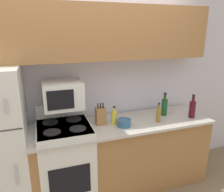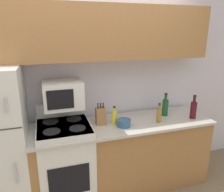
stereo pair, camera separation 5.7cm
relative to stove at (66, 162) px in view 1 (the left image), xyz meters
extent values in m
cube|color=silver|center=(0.39, 0.37, 0.79)|extent=(8.00, 0.05, 2.55)
cube|color=#9E6B3D|center=(0.70, 0.01, -0.06)|extent=(2.16, 0.61, 0.85)
cube|color=#BCB7AD|center=(0.70, -0.01, 0.38)|extent=(2.16, 0.65, 0.03)
cylinder|color=#B7B7BC|center=(-0.49, -0.31, 0.84)|extent=(0.02, 0.02, 0.14)
cylinder|color=#B7B7BC|center=(-0.49, -0.31, 0.16)|extent=(0.02, 0.02, 0.22)
cube|color=#9E6B3D|center=(0.39, 0.18, 1.43)|extent=(2.78, 0.33, 0.60)
cube|color=silver|center=(0.00, 0.00, -0.02)|extent=(0.59, 0.61, 0.95)
cube|color=black|center=(0.00, -0.31, -0.03)|extent=(0.42, 0.01, 0.34)
cube|color=#2D2D2D|center=(0.00, 0.00, 0.45)|extent=(0.56, 0.58, 0.01)
cube|color=silver|center=(0.00, 0.29, 0.54)|extent=(0.56, 0.06, 0.16)
cylinder|color=black|center=(-0.13, -0.14, 0.46)|extent=(0.18, 0.18, 0.01)
cylinder|color=black|center=(0.13, -0.14, 0.46)|extent=(0.18, 0.18, 0.01)
cylinder|color=black|center=(-0.13, 0.13, 0.46)|extent=(0.18, 0.18, 0.01)
cylinder|color=black|center=(0.13, 0.13, 0.46)|extent=(0.18, 0.18, 0.01)
cube|color=silver|center=(0.03, 0.12, 0.77)|extent=(0.43, 0.35, 0.29)
cube|color=black|center=(-0.02, -0.06, 0.77)|extent=(0.27, 0.01, 0.21)
cube|color=#9E6B3D|center=(0.43, 0.04, 0.50)|extent=(0.11, 0.09, 0.20)
cylinder|color=black|center=(0.40, 0.03, 0.63)|extent=(0.01, 0.01, 0.06)
cylinder|color=black|center=(0.43, 0.03, 0.63)|extent=(0.01, 0.01, 0.06)
cylinder|color=black|center=(0.46, 0.03, 0.63)|extent=(0.01, 0.01, 0.06)
cylinder|color=#335B84|center=(0.67, -0.10, 0.43)|extent=(0.15, 0.15, 0.08)
torus|color=#335B84|center=(0.67, -0.10, 0.47)|extent=(0.16, 0.16, 0.01)
cylinder|color=#470F19|center=(1.58, -0.13, 0.50)|extent=(0.08, 0.08, 0.21)
cylinder|color=#470F19|center=(1.58, -0.13, 0.64)|extent=(0.03, 0.03, 0.07)
cylinder|color=black|center=(1.58, -0.13, 0.68)|extent=(0.04, 0.04, 0.02)
cylinder|color=gold|center=(0.58, -0.01, 0.47)|extent=(0.06, 0.06, 0.15)
cylinder|color=gold|center=(0.58, -0.01, 0.57)|extent=(0.03, 0.03, 0.05)
cylinder|color=black|center=(0.58, -0.01, 0.61)|extent=(0.03, 0.03, 0.02)
cylinder|color=#194C23|center=(1.29, 0.05, 0.50)|extent=(0.08, 0.08, 0.21)
cylinder|color=#194C23|center=(1.29, 0.05, 0.64)|extent=(0.03, 0.03, 0.07)
cylinder|color=black|center=(1.29, 0.05, 0.68)|extent=(0.04, 0.04, 0.02)
cylinder|color=olive|center=(1.11, -0.12, 0.48)|extent=(0.06, 0.06, 0.17)
cylinder|color=olive|center=(1.11, -0.12, 0.59)|extent=(0.03, 0.03, 0.05)
cylinder|color=black|center=(1.11, -0.12, 0.63)|extent=(0.03, 0.03, 0.02)
camera|label=1|loc=(-0.21, -2.24, 1.45)|focal=35.00mm
camera|label=2|loc=(-0.15, -2.26, 1.45)|focal=35.00mm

